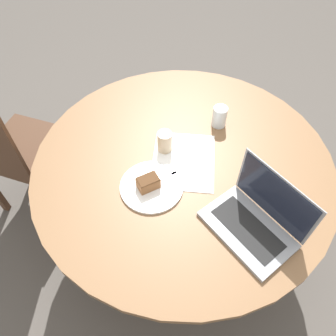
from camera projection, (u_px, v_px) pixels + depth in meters
The scene contains 10 objects.
ground_plane at pixel (179, 232), 2.03m from camera, with size 12.00×12.00×0.00m, color #4C4742.
dining_table at pixel (182, 177), 1.57m from camera, with size 1.35×1.35×0.70m.
chair at pixel (15, 152), 1.77m from camera, with size 0.58×0.58×0.97m.
paper_document at pixel (183, 160), 1.48m from camera, with size 0.41×0.37×0.00m.
plate at pixel (152, 186), 1.38m from camera, with size 0.27×0.27×0.01m.
cake_slice at pixel (148, 183), 1.35m from camera, with size 0.08×0.10×0.06m.
fork at pixel (163, 178), 1.40m from camera, with size 0.05×0.17×0.00m.
coffee_glass at pixel (165, 142), 1.48m from camera, with size 0.07×0.07×0.10m.
water_glass at pixel (220, 116), 1.58m from camera, with size 0.07×0.07×0.11m.
laptop at pixel (255, 220), 1.24m from camera, with size 0.40×0.34×0.25m.
Camera 1 is at (0.88, -0.30, 1.84)m, focal length 35.00 mm.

